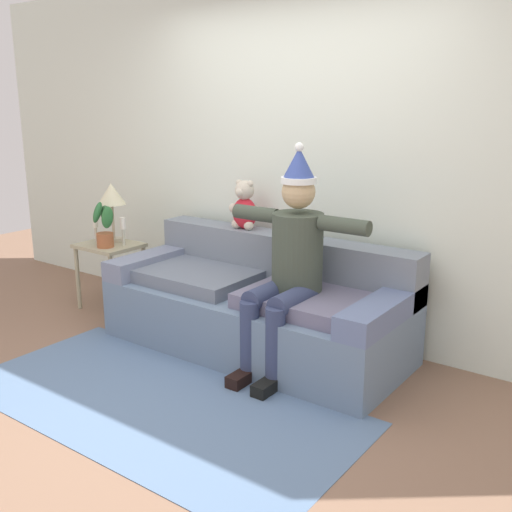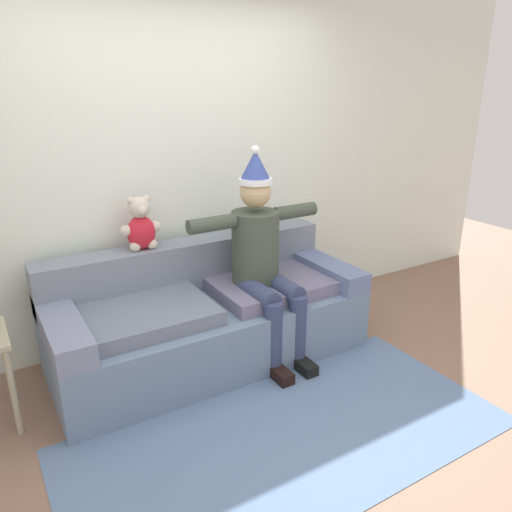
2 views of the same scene
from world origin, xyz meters
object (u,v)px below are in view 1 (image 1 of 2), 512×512
(person_seated, at_px, (290,259))
(candle_short, at_px, (123,227))
(teddy_bear, at_px, (244,207))
(couch, at_px, (258,306))
(side_table, at_px, (110,256))
(potted_plant, at_px, (104,226))
(table_lamp, at_px, (112,197))
(candle_tall, at_px, (95,225))

(person_seated, relative_size, candle_short, 6.29)
(teddy_bear, bearing_deg, couch, -40.19)
(person_seated, height_order, teddy_bear, person_seated)
(side_table, xyz_separation_m, potted_plant, (0.07, -0.09, 0.29))
(teddy_bear, height_order, table_lamp, teddy_bear)
(table_lamp, bearing_deg, potted_plant, -60.74)
(table_lamp, bearing_deg, person_seated, -5.55)
(couch, relative_size, potted_plant, 5.49)
(candle_short, bearing_deg, person_seated, -4.63)
(couch, height_order, candle_short, candle_short)
(candle_tall, bearing_deg, teddy_bear, 15.63)
(side_table, distance_m, candle_short, 0.30)
(candle_tall, bearing_deg, couch, 2.73)
(person_seated, xyz_separation_m, potted_plant, (-1.83, 0.01, -0.00))
(couch, relative_size, table_lamp, 4.35)
(person_seated, distance_m, potted_plant, 1.83)
(person_seated, distance_m, candle_tall, 2.04)
(table_lamp, xyz_separation_m, candle_tall, (-0.11, -0.11, -0.24))
(table_lamp, height_order, candle_tall, table_lamp)
(teddy_bear, height_order, candle_short, teddy_bear)
(table_lamp, relative_size, candle_short, 2.11)
(couch, relative_size, person_seated, 1.46)
(side_table, distance_m, table_lamp, 0.50)
(person_seated, bearing_deg, teddy_bear, 147.55)
(couch, distance_m, candle_short, 1.45)
(teddy_bear, bearing_deg, potted_plant, -158.35)
(candle_tall, bearing_deg, table_lamp, 44.60)
(person_seated, distance_m, side_table, 1.92)
(candle_short, bearing_deg, teddy_bear, 16.55)
(couch, height_order, table_lamp, table_lamp)
(side_table, bearing_deg, potted_plant, -54.44)
(person_seated, height_order, side_table, person_seated)
(person_seated, distance_m, teddy_bear, 0.87)
(potted_plant, bearing_deg, side_table, 125.56)
(teddy_bear, distance_m, candle_short, 1.12)
(teddy_bear, distance_m, side_table, 1.33)
(candle_short, bearing_deg, couch, 0.80)
(candle_short, bearing_deg, potted_plant, -118.70)
(potted_plant, xyz_separation_m, candle_tall, (-0.21, 0.07, -0.04))
(potted_plant, bearing_deg, candle_short, 61.30)
(table_lamp, height_order, potted_plant, table_lamp)
(person_seated, distance_m, candle_short, 1.77)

